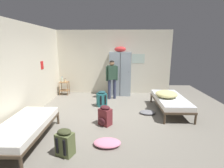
% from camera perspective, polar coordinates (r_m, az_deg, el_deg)
% --- Properties ---
extents(ground_plane, '(8.20, 8.20, 0.00)m').
position_cam_1_polar(ground_plane, '(5.27, -0.08, -10.75)').
color(ground_plane, slate).
extents(room_backdrop, '(5.00, 5.19, 2.76)m').
position_cam_1_polar(room_backdrop, '(6.30, -11.23, 6.02)').
color(room_backdrop, beige).
rests_on(room_backdrop, ground_plane).
extents(locker_bank, '(0.90, 0.55, 2.07)m').
position_cam_1_polar(locker_bank, '(7.20, 2.72, 3.82)').
color(locker_bank, '#8C99A3').
rests_on(locker_bank, ground_plane).
extents(shelf_unit, '(0.38, 0.30, 0.57)m').
position_cam_1_polar(shelf_unit, '(7.62, -15.90, -0.95)').
color(shelf_unit, brown).
rests_on(shelf_unit, ground_plane).
extents(bed_right, '(0.90, 1.90, 0.49)m').
position_cam_1_polar(bed_right, '(5.79, 19.19, -5.26)').
color(bed_right, '#473828').
rests_on(bed_right, ground_plane).
extents(bed_left_front, '(0.90, 1.90, 0.49)m').
position_cam_1_polar(bed_left_front, '(4.28, -27.68, -12.70)').
color(bed_left_front, '#473828').
rests_on(bed_left_front, ground_plane).
extents(bedding_heap, '(0.69, 0.68, 0.21)m').
position_cam_1_polar(bedding_heap, '(5.68, 17.98, -3.24)').
color(bedding_heap, '#D1C67F').
rests_on(bedding_heap, bed_right).
extents(person_traveler, '(0.47, 0.29, 1.55)m').
position_cam_1_polar(person_traveler, '(6.63, -0.04, 2.71)').
color(person_traveler, '#2D334C').
rests_on(person_traveler, ground_plane).
extents(water_bottle, '(0.06, 0.06, 0.23)m').
position_cam_1_polar(water_bottle, '(7.59, -16.59, 1.49)').
color(water_bottle, silver).
rests_on(water_bottle, shelf_unit).
extents(lotion_bottle, '(0.06, 0.06, 0.16)m').
position_cam_1_polar(lotion_bottle, '(7.49, -15.62, 1.16)').
color(lotion_bottle, beige).
rests_on(lotion_bottle, shelf_unit).
extents(backpack_olive, '(0.39, 0.40, 0.55)m').
position_cam_1_polar(backpack_olive, '(3.62, -15.56, -18.64)').
color(backpack_olive, '#566038').
rests_on(backpack_olive, ground_plane).
extents(backpack_maroon, '(0.41, 0.42, 0.55)m').
position_cam_1_polar(backpack_maroon, '(4.62, -2.41, -10.80)').
color(backpack_maroon, maroon).
rests_on(backpack_maroon, ground_plane).
extents(backpack_teal, '(0.39, 0.41, 0.55)m').
position_cam_1_polar(backpack_teal, '(6.02, -3.55, -5.04)').
color(backpack_teal, '#23666B').
rests_on(backpack_teal, ground_plane).
extents(clothes_pile_grey, '(0.50, 0.38, 0.09)m').
position_cam_1_polar(clothes_pile_grey, '(5.53, 12.01, -9.37)').
color(clothes_pile_grey, slate).
rests_on(clothes_pile_grey, ground_plane).
extents(clothes_pile_pink, '(0.60, 0.40, 0.12)m').
position_cam_1_polar(clothes_pile_pink, '(3.86, -1.63, -19.35)').
color(clothes_pile_pink, pink).
rests_on(clothes_pile_pink, ground_plane).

